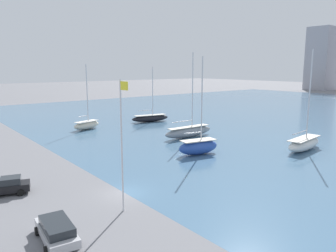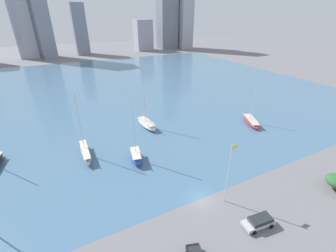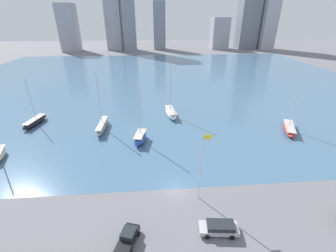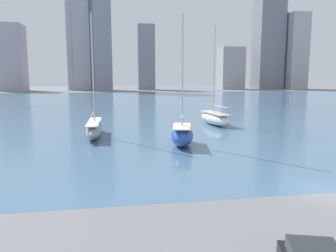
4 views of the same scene
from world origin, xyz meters
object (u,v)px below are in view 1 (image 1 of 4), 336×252
at_px(sailboat_white, 304,143).
at_px(parked_wagon_silver, 57,230).
at_px(sailboat_blue, 198,146).
at_px(parked_pickup_black, 7,186).
at_px(sailboat_gray, 189,131).
at_px(flag_pole, 122,142).
at_px(sailboat_black, 150,118).
at_px(sailboat_cream, 87,125).

relative_size(sailboat_white, parked_wagon_silver, 2.83).
relative_size(sailboat_blue, parked_pickup_black, 2.92).
bearing_deg(sailboat_white, sailboat_gray, -164.46).
bearing_deg(flag_pole, sailboat_blue, 117.92).
bearing_deg(sailboat_gray, parked_pickup_black, -73.90).
distance_m(sailboat_gray, sailboat_blue, 11.78).
xyz_separation_m(sailboat_black, parked_wagon_silver, (38.57, -35.75, -0.05)).
bearing_deg(sailboat_cream, parked_pickup_black, -54.41).
distance_m(flag_pole, sailboat_gray, 31.90).
bearing_deg(sailboat_black, parked_wagon_silver, -31.35).
relative_size(sailboat_gray, sailboat_white, 1.00).
bearing_deg(sailboat_black, sailboat_cream, -79.71).
relative_size(sailboat_gray, sailboat_black, 1.20).
bearing_deg(parked_wagon_silver, sailboat_cream, 68.71).
bearing_deg(sailboat_cream, sailboat_white, 10.04).
height_order(sailboat_gray, sailboat_blue, sailboat_gray).
bearing_deg(sailboat_white, sailboat_blue, -126.76).
bearing_deg(parked_wagon_silver, sailboat_gray, 39.56).
xyz_separation_m(sailboat_cream, parked_pickup_black, (27.13, -20.92, -0.14)).
bearing_deg(sailboat_cream, sailboat_gray, 14.16).
distance_m(sailboat_white, sailboat_blue, 16.29).
distance_m(sailboat_black, parked_pickup_black, 45.18).
relative_size(sailboat_gray, parked_pickup_black, 3.14).
bearing_deg(flag_pole, parked_pickup_black, -146.29).
xyz_separation_m(flag_pole, sailboat_gray, (-19.20, 24.97, -5.09)).
bearing_deg(sailboat_blue, flag_pole, -50.79).
bearing_deg(sailboat_white, sailboat_black, 177.81).
bearing_deg(sailboat_white, parked_wagon_silver, -92.54).
xyz_separation_m(flag_pole, parked_wagon_silver, (1.35, -6.33, -5.31)).
bearing_deg(sailboat_cream, flag_pole, -37.18).
height_order(sailboat_blue, sailboat_black, sailboat_blue).
bearing_deg(sailboat_blue, sailboat_cream, -160.26).
distance_m(flag_pole, sailboat_black, 47.74).
relative_size(sailboat_black, sailboat_cream, 0.96).
bearing_deg(flag_pole, sailboat_black, 141.69).
height_order(flag_pole, parked_wagon_silver, flag_pole).
height_order(sailboat_gray, parked_wagon_silver, sailboat_gray).
bearing_deg(flag_pole, sailboat_gray, 127.55).
distance_m(sailboat_white, sailboat_black, 35.90).
bearing_deg(sailboat_blue, sailboat_gray, 155.78).
bearing_deg(flag_pole, parked_wagon_silver, -78.00).
bearing_deg(sailboat_blue, sailboat_black, 169.06).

